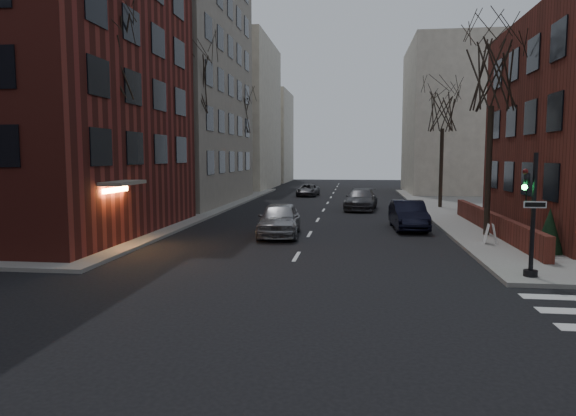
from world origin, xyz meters
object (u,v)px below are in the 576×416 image
Objects in this scene: tree_left_a at (106,56)px; sandwich_board at (490,234)px; tree_right_b at (443,109)px; tree_left_c at (238,114)px; tree_right_a at (492,73)px; parked_sedan at (408,215)px; tree_left_b at (191,84)px; car_lane_far at (308,190)px; car_lane_gray at (361,199)px; evergreen_shrub at (549,231)px; traffic_signal at (531,223)px; car_lane_silver at (279,219)px; streetlamp_near at (181,153)px; streetlamp_far at (249,154)px.

sandwich_board is (17.13, 1.36, -7.88)m from tree_left_a.
tree_right_b is at bearing 45.64° from tree_left_a.
tree_left_a is 1.06× the size of tree_left_c.
tree_right_a is 2.03× the size of parked_sedan.
tree_left_a is 26.00m from tree_left_c.
car_lane_far is (6.42, 17.30, -8.32)m from tree_left_b.
car_lane_far is (6.42, 29.30, -7.87)m from tree_left_a.
tree_right_a is (17.60, -8.00, -0.88)m from tree_left_b.
tree_left_c reaches higher than car_lane_gray.
tree_left_c is 25.12m from parked_sedan.
parked_sedan reaches higher than car_lane_gray.
parked_sedan is at bearing 145.01° from tree_right_a.
car_lane_gray is (-2.46, 10.09, -0.00)m from parked_sedan.
evergreen_shrub is (1.28, -18.68, -6.53)m from tree_right_b.
car_lane_gray is 13.75m from car_lane_far.
tree_left_c is (-16.74, 31.01, 6.12)m from traffic_signal.
car_lane_silver is (7.33, 3.29, -7.63)m from tree_left_a.
streetlamp_near is 13.97m from parked_sedan.
tree_left_a is at bearing -98.88° from car_lane_far.
tree_right_a is 1.55× the size of streetlamp_near.
tree_right_a reaches higher than traffic_signal.
traffic_signal is at bearing -92.15° from tree_right_b.
streetlamp_far is (0.60, 2.00, -3.79)m from tree_left_c.
tree_left_c and tree_right_a have the same top height.
tree_left_a is 25.19m from tree_right_b.
sandwich_board is at bearing -100.04° from tree_right_a.
car_lane_far is at bearing 105.61° from parked_sedan.
evergreen_shrub is at bearing -33.89° from tree_left_b.
streetlamp_near is 8.89m from car_lane_silver.
streetlamp_near is at bearing 141.13° from traffic_signal.
traffic_signal is 0.64× the size of streetlamp_near.
tree_left_b is 2.00× the size of car_lane_gray.
tree_right_b is (17.60, 6.00, -1.33)m from tree_left_b.
tree_left_a reaches higher than car_lane_silver.
tree_right_b is at bearing 19.66° from car_lane_gray.
parked_sedan is (13.46, -1.52, -3.45)m from streetlamp_near.
tree_right_b is 19.17m from car_lane_silver.
streetlamp_near is 1.46× the size of car_lane_far.
streetlamp_far is 1.46× the size of car_lane_far.
car_lane_silver is at bearing -101.56° from car_lane_gray.
tree_left_c is 18.40m from streetlamp_near.
streetlamp_near is at bearing -90.00° from streetlamp_far.
streetlamp_far is at bearing 88.77° from tree_left_a.
streetlamp_near is (-17.00, -10.00, -3.35)m from tree_right_b.
evergreen_shrub is at bearing -44.40° from sandwich_board.
tree_right_b is at bearing 30.47° from streetlamp_near.
tree_right_b reaches higher than streetlamp_near.
parked_sedan is at bearing -57.98° from streetlamp_far.
evergreen_shrub is at bearing 63.68° from traffic_signal.
evergreen_shrub is at bearing -86.09° from tree_right_b.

